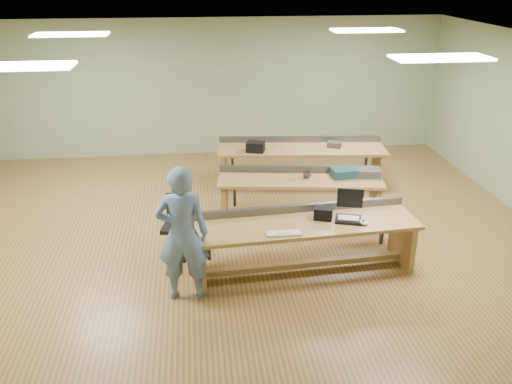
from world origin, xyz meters
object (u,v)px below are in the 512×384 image
at_px(workbench_mid, 300,189).
at_px(parts_bin_grey, 366,172).
at_px(mug, 307,175).
at_px(camera_bag, 323,214).
at_px(workbench_back, 301,156).
at_px(parts_bin_teal, 344,173).
at_px(workbench_front, 304,234).
at_px(task_chair, 179,234).
at_px(person, 182,234).
at_px(drinks_can, 292,177).
at_px(laptop_base, 348,219).

xyz_separation_m(workbench_mid, parts_bin_grey, (1.12, -0.04, 0.26)).
bearing_deg(mug, camera_bag, -93.55).
xyz_separation_m(workbench_back, parts_bin_teal, (0.39, -1.62, 0.25)).
relative_size(parts_bin_teal, mug, 2.95).
xyz_separation_m(workbench_front, workbench_back, (0.60, 3.24, 0.00)).
height_order(task_chair, parts_bin_teal, task_chair).
height_order(workbench_mid, person, person).
bearing_deg(task_chair, person, -72.82).
height_order(task_chair, parts_bin_grey, task_chair).
bearing_deg(mug, task_chair, -154.97).
xyz_separation_m(camera_bag, parts_bin_grey, (1.11, 1.55, -0.02)).
xyz_separation_m(parts_bin_grey, drinks_can, (-1.27, -0.05, -0.00)).
height_order(camera_bag, parts_bin_grey, camera_bag).
height_order(workbench_back, laptop_base, workbench_back).
distance_m(camera_bag, parts_bin_grey, 1.90).
relative_size(parts_bin_teal, drinks_can, 3.42).
xyz_separation_m(workbench_front, parts_bin_grey, (1.38, 1.60, 0.25)).
bearing_deg(person, workbench_back, -117.85).
xyz_separation_m(camera_bag, parts_bin_teal, (0.72, 1.56, -0.02)).
bearing_deg(drinks_can, mug, 17.61).
bearing_deg(workbench_back, workbench_front, -94.45).
bearing_deg(drinks_can, laptop_base, -72.48).
bearing_deg(drinks_can, workbench_front, -93.85).
height_order(workbench_mid, workbench_back, same).
bearing_deg(parts_bin_grey, laptop_base, -115.19).
relative_size(workbench_front, drinks_can, 27.49).
relative_size(workbench_front, workbench_back, 0.96).
height_order(workbench_mid, parts_bin_grey, parts_bin_grey).
relative_size(parts_bin_grey, drinks_can, 3.95).
bearing_deg(workbench_front, workbench_back, 75.76).
bearing_deg(workbench_front, camera_bag, 7.49).
distance_m(workbench_front, workbench_back, 3.29).
height_order(workbench_back, mug, workbench_back).
bearing_deg(task_chair, parts_bin_teal, 32.34).
distance_m(workbench_mid, workbench_back, 1.64).
distance_m(camera_bag, task_chair, 2.17).
height_order(laptop_base, camera_bag, camera_bag).
bearing_deg(workbench_front, parts_bin_grey, 45.52).
relative_size(workbench_mid, parts_bin_grey, 6.14).
bearing_deg(workbench_mid, laptop_base, -70.30).
height_order(person, camera_bag, person).
bearing_deg(laptop_base, workbench_mid, 119.13).
xyz_separation_m(laptop_base, parts_bin_grey, (0.77, 1.64, 0.04)).
distance_m(workbench_front, laptop_base, 0.64).
bearing_deg(workbench_back, person, -115.27).
xyz_separation_m(camera_bag, mug, (0.10, 1.58, -0.03)).
bearing_deg(workbench_back, parts_bin_grey, -58.55).
height_order(workbench_front, workbench_mid, same).
distance_m(parts_bin_teal, mug, 0.63).
bearing_deg(camera_bag, task_chair, -176.38).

